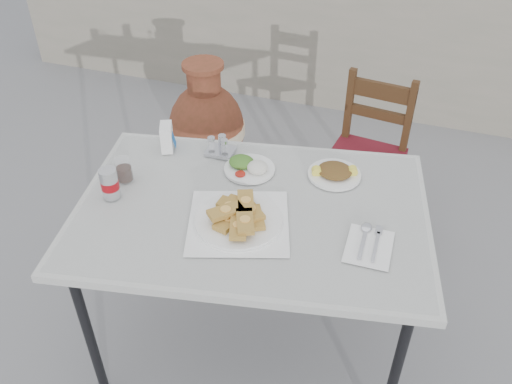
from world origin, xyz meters
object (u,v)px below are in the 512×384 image
(salad_chopped_plate, at_px, (335,172))
(napkin_holder, at_px, (167,137))
(soda_can, at_px, (110,183))
(chair, at_px, (367,155))
(terracotta_urn, at_px, (207,130))
(cafe_table, at_px, (251,218))
(condiment_caddy, at_px, (220,148))
(salad_rice_plate, at_px, (249,166))
(pide_plate, at_px, (238,216))
(cola_glass, at_px, (124,171))

(salad_chopped_plate, height_order, napkin_holder, napkin_holder)
(soda_can, relative_size, chair, 0.14)
(napkin_holder, height_order, terracotta_urn, napkin_holder)
(cafe_table, bearing_deg, napkin_holder, 151.46)
(soda_can, relative_size, condiment_caddy, 1.03)
(condiment_caddy, relative_size, chair, 0.14)
(cafe_table, xyz_separation_m, terracotta_urn, (-0.68, 1.11, -0.38))
(cafe_table, relative_size, salad_chopped_plate, 6.81)
(salad_chopped_plate, bearing_deg, napkin_holder, -177.00)
(salad_chopped_plate, bearing_deg, salad_rice_plate, -167.65)
(salad_rice_plate, xyz_separation_m, salad_chopped_plate, (0.34, 0.08, -0.00))
(soda_can, distance_m, chair, 1.48)
(napkin_holder, bearing_deg, salad_chopped_plate, -20.71)
(cafe_table, relative_size, terracotta_urn, 1.81)
(cafe_table, xyz_separation_m, chair, (0.31, 1.04, -0.30))
(salad_rice_plate, bearing_deg, pide_plate, -77.06)
(salad_rice_plate, height_order, condiment_caddy, condiment_caddy)
(soda_can, bearing_deg, salad_chopped_plate, 27.64)
(salad_rice_plate, bearing_deg, terracotta_urn, 123.75)
(soda_can, bearing_deg, terracotta_urn, 96.82)
(salad_chopped_plate, distance_m, napkin_holder, 0.73)
(salad_rice_plate, distance_m, salad_chopped_plate, 0.35)
(pide_plate, xyz_separation_m, chair, (0.32, 1.14, -0.39))
(cafe_table, relative_size, salad_rice_plate, 6.99)
(cola_glass, xyz_separation_m, terracotta_urn, (-0.14, 1.11, -0.47))
(soda_can, distance_m, napkin_holder, 0.38)
(salad_rice_plate, distance_m, cola_glass, 0.50)
(cafe_table, bearing_deg, pide_plate, -98.00)
(salad_chopped_plate, height_order, chair, chair)
(condiment_caddy, bearing_deg, napkin_holder, -170.01)
(salad_rice_plate, bearing_deg, soda_can, -142.80)
(pide_plate, relative_size, salad_rice_plate, 2.18)
(cola_glass, xyz_separation_m, napkin_holder, (0.06, 0.26, 0.02))
(pide_plate, xyz_separation_m, salad_rice_plate, (-0.07, 0.32, -0.01))
(pide_plate, relative_size, chair, 0.53)
(salad_rice_plate, height_order, salad_chopped_plate, salad_rice_plate)
(salad_rice_plate, relative_size, condiment_caddy, 1.75)
(soda_can, bearing_deg, pide_plate, 1.56)
(salad_chopped_plate, bearing_deg, terracotta_urn, 139.11)
(salad_chopped_plate, bearing_deg, soda_can, -152.36)
(pide_plate, distance_m, salad_rice_plate, 0.33)
(napkin_holder, xyz_separation_m, condiment_caddy, (0.23, 0.04, -0.03))
(pide_plate, xyz_separation_m, terracotta_urn, (-0.66, 1.21, -0.47))
(salad_rice_plate, distance_m, napkin_holder, 0.39)
(salad_rice_plate, relative_size, cola_glass, 2.18)
(chair, height_order, terracotta_urn, chair)
(pide_plate, distance_m, salad_chopped_plate, 0.48)
(salad_rice_plate, distance_m, chair, 0.98)
(condiment_caddy, bearing_deg, soda_can, -124.54)
(pide_plate, height_order, napkin_holder, napkin_holder)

